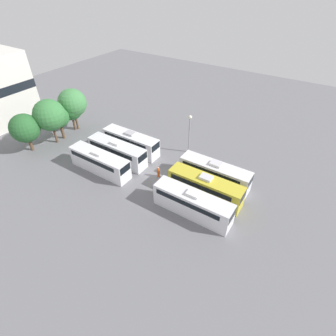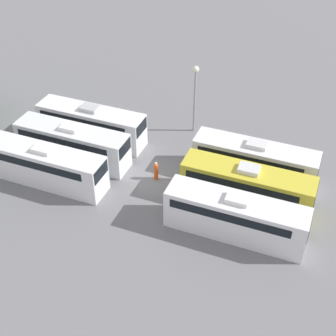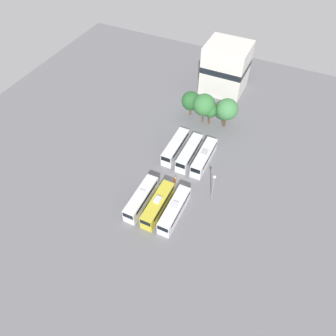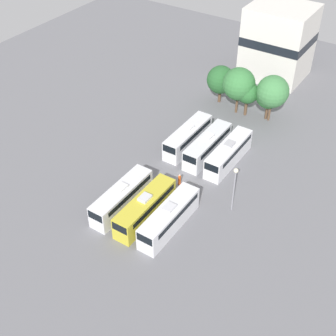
% 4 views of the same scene
% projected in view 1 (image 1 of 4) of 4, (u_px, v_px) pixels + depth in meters
% --- Properties ---
extents(ground_plane, '(111.99, 111.99, 0.00)m').
position_uv_depth(ground_plane, '(156.00, 177.00, 39.18)').
color(ground_plane, slate).
extents(bus_0, '(2.47, 10.21, 3.53)m').
position_uv_depth(bus_0, '(192.00, 203.00, 32.32)').
color(bus_0, silver).
rests_on(bus_0, ground_plane).
extents(bus_1, '(2.47, 10.21, 3.53)m').
position_uv_depth(bus_1, '(205.00, 187.00, 34.74)').
color(bus_1, gold).
rests_on(bus_1, ground_plane).
extents(bus_2, '(2.47, 10.21, 3.53)m').
position_uv_depth(bus_2, '(214.00, 173.00, 37.09)').
color(bus_2, white).
rests_on(bus_2, ground_plane).
extents(bus_3, '(2.47, 10.21, 3.53)m').
position_uv_depth(bus_3, '(100.00, 161.00, 39.27)').
color(bus_3, silver).
rests_on(bus_3, ground_plane).
extents(bus_4, '(2.47, 10.21, 3.53)m').
position_uv_depth(bus_4, '(117.00, 151.00, 41.48)').
color(bus_4, silver).
rests_on(bus_4, ground_plane).
extents(bus_5, '(2.47, 10.21, 3.53)m').
position_uv_depth(bus_5, '(131.00, 142.00, 43.75)').
color(bus_5, white).
rests_on(bus_5, ground_plane).
extents(worker_person, '(0.36, 0.36, 1.71)m').
position_uv_depth(worker_person, '(158.00, 172.00, 38.76)').
color(worker_person, '#CC4C19').
rests_on(worker_person, ground_plane).
extents(light_pole, '(0.60, 0.60, 6.74)m').
position_uv_depth(light_pole, '(190.00, 127.00, 41.64)').
color(light_pole, gray).
rests_on(light_pole, ground_plane).
extents(tree_0, '(4.71, 4.71, 6.56)m').
position_uv_depth(tree_0, '(25.00, 128.00, 42.37)').
color(tree_0, brown).
rests_on(tree_0, ground_plane).
extents(tree_1, '(5.29, 5.29, 7.92)m').
position_uv_depth(tree_1, '(49.00, 115.00, 43.72)').
color(tree_1, brown).
rests_on(tree_1, ground_plane).
extents(tree_2, '(3.62, 3.62, 5.97)m').
position_uv_depth(tree_2, '(59.00, 118.00, 45.53)').
color(tree_2, brown).
rests_on(tree_2, ground_plane).
extents(tree_3, '(4.25, 4.25, 6.43)m').
position_uv_depth(tree_3, '(70.00, 109.00, 48.00)').
color(tree_3, brown).
rests_on(tree_3, ground_plane).
extents(tree_4, '(5.12, 5.12, 7.82)m').
position_uv_depth(tree_4, '(72.00, 103.00, 47.70)').
color(tree_4, brown).
rests_on(tree_4, ground_plane).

